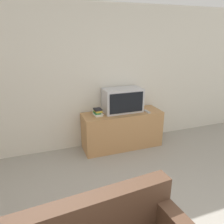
{
  "coord_description": "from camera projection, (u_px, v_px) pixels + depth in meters",
  "views": [
    {
      "loc": [
        -0.91,
        -0.83,
        2.04
      ],
      "look_at": [
        0.26,
        2.4,
        0.85
      ],
      "focal_mm": 35.0,
      "sensor_mm": 36.0,
      "label": 1
    }
  ],
  "objects": [
    {
      "name": "tv_stand",
      "position": [
        122.0,
        130.0,
        4.19
      ],
      "size": [
        1.5,
        0.51,
        0.7
      ],
      "color": "tan",
      "rests_on": "ground_plane"
    },
    {
      "name": "wall_back",
      "position": [
        87.0,
        80.0,
        3.96
      ],
      "size": [
        9.0,
        0.06,
        2.6
      ],
      "color": "silver",
      "rests_on": "ground_plane"
    },
    {
      "name": "book_stack",
      "position": [
        98.0,
        112.0,
        3.9
      ],
      "size": [
        0.17,
        0.18,
        0.13
      ],
      "color": "silver",
      "rests_on": "tv_stand"
    },
    {
      "name": "television",
      "position": [
        123.0,
        100.0,
        4.07
      ],
      "size": [
        0.72,
        0.39,
        0.44
      ],
      "color": "silver",
      "rests_on": "tv_stand"
    },
    {
      "name": "remote_on_stand",
      "position": [
        147.0,
        111.0,
        4.1
      ],
      "size": [
        0.05,
        0.18,
        0.02
      ],
      "rotation": [
        0.0,
        0.0,
        0.04
      ],
      "color": "#B7B7B7",
      "rests_on": "tv_stand"
    }
  ]
}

